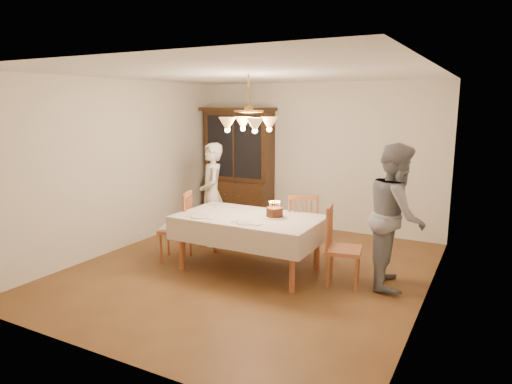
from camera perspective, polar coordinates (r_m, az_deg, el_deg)
The scene contains 14 objects.
ground at distance 6.30m, azimuth -0.87°, elevation -9.73°, with size 5.00×5.00×0.00m, color brown.
room_shell at distance 5.93m, azimuth -0.92°, elevation 4.72°, with size 5.00×5.00×5.00m.
dining_table at distance 6.09m, azimuth -0.89°, elevation -3.70°, with size 1.90×1.10×0.76m.
china_hutch at distance 8.67m, azimuth -2.17°, elevation 3.08°, with size 1.38×0.54×2.16m.
chair_far_side at distance 6.55m, azimuth 5.90°, elevation -4.89°, with size 0.56×0.55×1.00m.
chair_left_end at distance 6.67m, azimuth -9.96°, elevation -4.61°, with size 0.55×0.57×1.00m.
chair_right_end at distance 5.78m, azimuth 10.80°, elevation -7.20°, with size 0.50×0.51×1.00m.
elderly_woman at distance 7.25m, azimuth -5.52°, elevation -0.31°, with size 0.59×0.39×1.63m, color beige.
adult_in_grey at distance 5.83m, azimuth 17.09°, elevation -2.82°, with size 0.86×0.67×1.77m, color slate.
birthday_cake at distance 5.99m, azimuth 2.34°, elevation -2.61°, with size 0.30×0.30×0.22m.
place_setting_near_left at distance 6.06m, azimuth -6.87°, elevation -3.06°, with size 0.41×0.26×0.02m.
place_setting_near_right at distance 5.70m, azimuth -1.20°, elevation -3.86°, with size 0.39×0.24×0.02m.
place_setting_far_left at distance 6.68m, azimuth -4.12°, elevation -1.70°, with size 0.40×0.25×0.02m.
chandelier at distance 5.90m, azimuth -0.93°, elevation 8.55°, with size 0.62×0.62×0.73m.
Camera 1 is at (2.87, -5.15, 2.22)m, focal length 32.00 mm.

